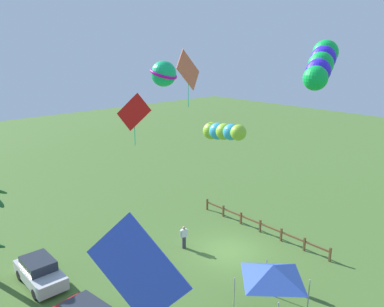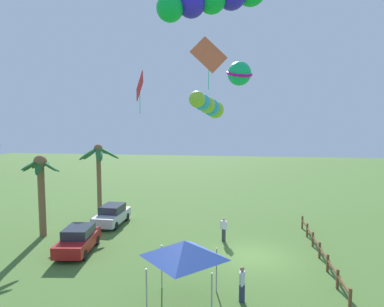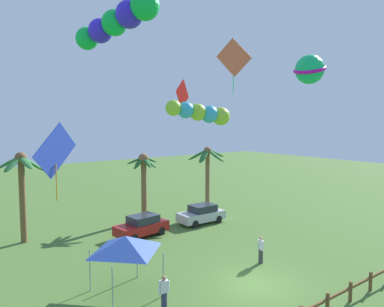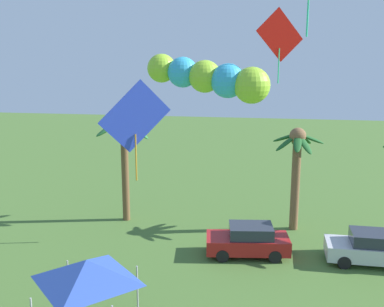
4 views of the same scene
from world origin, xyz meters
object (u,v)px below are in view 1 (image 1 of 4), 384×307
at_px(parked_car_1, 40,272).
at_px(festival_tent, 273,272).
at_px(kite_tube_4, 321,63).
at_px(kite_tube_2, 222,131).
at_px(spectator_1, 289,277).
at_px(kite_diamond_1, 134,113).
at_px(spectator_0, 184,237).
at_px(kite_ball_0, 164,74).
at_px(kite_diamond_5, 188,71).
at_px(kite_diamond_3, 138,271).

bearing_deg(parked_car_1, festival_tent, -144.77).
height_order(festival_tent, kite_tube_4, kite_tube_4).
distance_m(festival_tent, kite_tube_2, 7.53).
relative_size(parked_car_1, spectator_1, 2.47).
relative_size(kite_diamond_1, kite_tube_4, 0.66).
height_order(parked_car_1, spectator_0, spectator_0).
bearing_deg(kite_tube_4, festival_tent, 58.26).
height_order(spectator_0, kite_diamond_1, kite_diamond_1).
bearing_deg(spectator_0, kite_tube_4, -179.42).
relative_size(festival_tent, kite_diamond_1, 1.10).
height_order(parked_car_1, kite_ball_0, kite_ball_0).
xyz_separation_m(spectator_1, kite_ball_0, (10.45, 0.29, 10.56)).
distance_m(kite_diamond_1, kite_tube_4, 8.86).
bearing_deg(kite_diamond_1, kite_diamond_5, -81.74).
distance_m(festival_tent, kite_tube_4, 10.10).
bearing_deg(festival_tent, kite_tube_4, -121.74).
height_order(spectator_1, kite_ball_0, kite_ball_0).
xyz_separation_m(festival_tent, kite_ball_0, (11.04, -2.18, 8.90)).
distance_m(spectator_0, festival_tent, 8.33).
xyz_separation_m(kite_ball_0, kite_diamond_3, (-11.76, 10.48, -5.00)).
height_order(spectator_1, kite_diamond_1, kite_diamond_1).
relative_size(parked_car_1, kite_tube_4, 1.00).
xyz_separation_m(kite_diamond_1, kite_diamond_3, (-6.71, 4.60, -3.64)).
xyz_separation_m(spectator_0, kite_diamond_3, (-8.78, 9.59, 5.56)).
bearing_deg(kite_tube_2, kite_diamond_1, 66.25).
bearing_deg(parked_car_1, kite_ball_0, -87.06).
distance_m(kite_diamond_1, kite_diamond_5, 4.50).
bearing_deg(kite_ball_0, kite_tube_4, 176.20).
bearing_deg(parked_car_1, kite_tube_2, -128.71).
distance_m(spectator_1, kite_tube_2, 8.89).
bearing_deg(kite_tube_4, kite_ball_0, -3.80).
height_order(kite_ball_0, kite_diamond_5, kite_diamond_5).
height_order(kite_diamond_1, kite_tube_4, kite_tube_4).
distance_m(kite_ball_0, kite_diamond_5, 4.83).
bearing_deg(spectator_1, kite_tube_4, 143.37).
xyz_separation_m(spectator_0, spectator_1, (-7.47, -1.17, 0.00)).
xyz_separation_m(spectator_1, festival_tent, (-0.59, 2.47, 1.65)).
bearing_deg(kite_tube_4, spectator_1, -36.63).
xyz_separation_m(parked_car_1, spectator_0, (-2.49, -8.75, 0.06)).
bearing_deg(kite_diamond_5, parked_car_1, 63.15).
xyz_separation_m(spectator_0, kite_tube_2, (-3.96, 0.70, 7.95)).
relative_size(spectator_0, spectator_1, 1.00).
xyz_separation_m(spectator_1, kite_diamond_5, (5.99, 2.08, 11.01)).
xyz_separation_m(parked_car_1, kite_tube_2, (-6.45, -8.04, 8.01)).
distance_m(kite_tube_4, kite_diamond_5, 7.53).
bearing_deg(kite_ball_0, kite_diamond_5, 158.09).
height_order(parked_car_1, spectator_1, spectator_1).
xyz_separation_m(spectator_0, kite_ball_0, (2.98, -0.88, 10.56)).
bearing_deg(kite_diamond_5, kite_tube_4, -172.33).
bearing_deg(parked_car_1, kite_diamond_1, -140.52).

